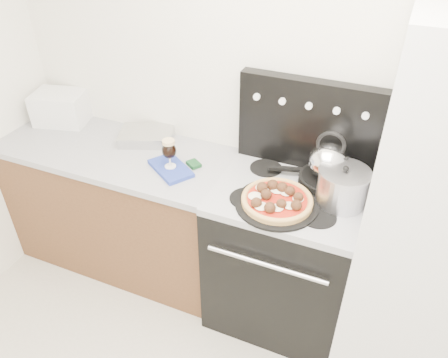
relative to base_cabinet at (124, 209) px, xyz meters
The scene contains 16 objects.
room_shell 1.59m from the base_cabinet, 41.46° to the right, with size 3.52×3.01×2.52m.
base_cabinet is the anchor object (origin of this frame).
countertop 0.45m from the base_cabinet, ahead, with size 1.48×0.63×0.04m, color #A6A6AC.
stove_body 1.11m from the base_cabinet, ahead, with size 0.76×0.65×0.88m, color black.
cooktop 1.20m from the base_cabinet, ahead, with size 0.76×0.65×0.04m, color #ADADB2.
backguard 1.35m from the base_cabinet, 12.75° to the left, with size 0.76×0.08×0.50m, color black.
fridge 1.88m from the base_cabinet, ahead, with size 0.64×0.68×1.90m, color silver.
toaster_oven 0.78m from the base_cabinet, 162.27° to the left, with size 0.32×0.24×0.20m, color silver.
foil_sheet 0.55m from the base_cabinet, 50.66° to the left, with size 0.32×0.24×0.06m, color silver.
oven_mitt 0.65m from the base_cabinet, ahead, with size 0.27×0.16×0.02m, color #263BA3.
beer_glass 0.72m from the base_cabinet, ahead, with size 0.08×0.08×0.17m, color black, non-canonical shape.
pizza_pan 1.20m from the base_cabinet, ahead, with size 0.41×0.41×0.01m, color black.
pizza 1.21m from the base_cabinet, ahead, with size 0.35×0.35×0.05m, color tan, non-canonical shape.
skillet 1.36m from the base_cabinet, ahead, with size 0.28×0.28×0.05m, color black.
tea_kettle 1.42m from the base_cabinet, ahead, with size 0.20×0.20×0.22m, color white, non-canonical shape.
stock_pot 1.48m from the base_cabinet, ahead, with size 0.24×0.24×0.18m, color silver.
Camera 1 is at (0.47, -0.62, 2.27)m, focal length 35.00 mm.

